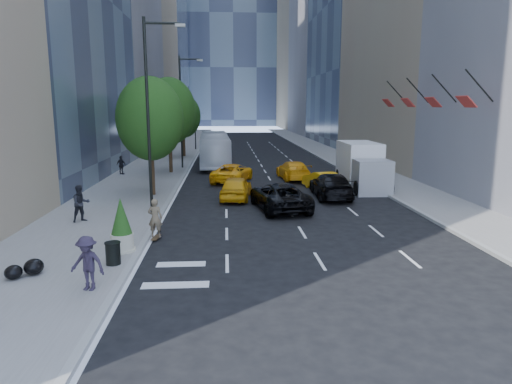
{
  "coord_description": "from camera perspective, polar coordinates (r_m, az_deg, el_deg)",
  "views": [
    {
      "loc": [
        -2.51,
        -20.25,
        5.79
      ],
      "look_at": [
        -1.03,
        1.76,
        1.6
      ],
      "focal_mm": 32.0,
      "sensor_mm": 36.0,
      "label": 1
    }
  ],
  "objects": [
    {
      "name": "sidewalk_right",
      "position": [
        52.1,
        10.11,
        4.3
      ],
      "size": [
        4.0,
        120.0,
        0.15
      ],
      "primitive_type": "cube",
      "color": "slate",
      "rests_on": "ground"
    },
    {
      "name": "tree_near",
      "position": [
        29.64,
        -13.11,
        8.9
      ],
      "size": [
        4.2,
        4.2,
        7.46
      ],
      "color": "black",
      "rests_on": "sidewalk_left"
    },
    {
      "name": "taxi_c",
      "position": [
        35.1,
        -2.97,
        2.41
      ],
      "size": [
        3.66,
        5.53,
        1.41
      ],
      "primitive_type": "imported",
      "rotation": [
        0.0,
        0.0,
        2.86
      ],
      "color": "#FFAF0D",
      "rests_on": "ground"
    },
    {
      "name": "pedestrian_b",
      "position": [
        39.52,
        -16.47,
        3.25
      ],
      "size": [
        0.98,
        0.72,
        1.55
      ],
      "primitive_type": "imported",
      "rotation": [
        0.0,
        0.0,
        2.71
      ],
      "color": "black",
      "rests_on": "sidewalk_left"
    },
    {
      "name": "ground",
      "position": [
        21.21,
        3.11,
        -5.1
      ],
      "size": [
        160.0,
        160.0,
        0.0
      ],
      "primitive_type": "plane",
      "color": "black",
      "rests_on": "ground"
    },
    {
      "name": "taxi_b",
      "position": [
        31.98,
        8.33,
        1.4
      ],
      "size": [
        2.36,
        4.19,
        1.31
      ],
      "primitive_type": "imported",
      "rotation": [
        0.0,
        0.0,
        3.4
      ],
      "color": "#F1A70C",
      "rests_on": "ground"
    },
    {
      "name": "taxi_d",
      "position": [
        36.51,
        4.66,
        2.74
      ],
      "size": [
        2.41,
        5.12,
        1.45
      ],
      "primitive_type": "imported",
      "rotation": [
        0.0,
        0.0,
        3.22
      ],
      "color": "#FFA90D",
      "rests_on": "ground"
    },
    {
      "name": "facade_flags",
      "position": [
        32.99,
        20.02,
        10.81
      ],
      "size": [
        1.85,
        13.3,
        2.05
      ],
      "color": "black",
      "rests_on": "ground"
    },
    {
      "name": "planter_shrub",
      "position": [
        18.59,
        -16.47,
        -4.1
      ],
      "size": [
        0.89,
        0.89,
        2.14
      ],
      "color": "#B9B399",
      "rests_on": "sidewalk_left"
    },
    {
      "name": "garbage_bags",
      "position": [
        17.31,
        -26.84,
        -8.57
      ],
      "size": [
        1.09,
        1.06,
        0.54
      ],
      "color": "black",
      "rests_on": "sidewalk_left"
    },
    {
      "name": "box_truck",
      "position": [
        33.27,
        13.13,
        3.27
      ],
      "size": [
        2.56,
        6.7,
        3.18
      ],
      "rotation": [
        0.0,
        0.0,
        -0.02
      ],
      "color": "white",
      "rests_on": "ground"
    },
    {
      "name": "taxi_a",
      "position": [
        28.54,
        -2.5,
        0.54
      ],
      "size": [
        2.32,
        4.51,
        1.47
      ],
      "primitive_type": "imported",
      "rotation": [
        0.0,
        0.0,
        3.0
      ],
      "color": "orange",
      "rests_on": "ground"
    },
    {
      "name": "lamp_far",
      "position": [
        42.42,
        -9.16,
        10.65
      ],
      "size": [
        2.13,
        0.22,
        10.0
      ],
      "color": "black",
      "rests_on": "sidewalk_left"
    },
    {
      "name": "tower_right_far",
      "position": [
        122.28,
        8.26,
        19.69
      ],
      "size": [
        20.0,
        24.0,
        50.0
      ],
      "primitive_type": "cube",
      "color": "gray",
      "rests_on": "ground"
    },
    {
      "name": "sidewalk_left",
      "position": [
        50.99,
        -11.16,
        4.12
      ],
      "size": [
        6.0,
        120.0,
        0.15
      ],
      "primitive_type": "cube",
      "color": "slate",
      "rests_on": "ground"
    },
    {
      "name": "tree_far",
      "position": [
        52.47,
        -9.09,
        9.35
      ],
      "size": [
        3.9,
        3.9,
        6.92
      ],
      "color": "black",
      "rests_on": "sidewalk_left"
    },
    {
      "name": "skateboarder",
      "position": [
        20.35,
        -12.48,
        -3.52
      ],
      "size": [
        0.67,
        0.48,
        1.72
      ],
      "primitive_type": "imported",
      "rotation": [
        0.0,
        0.0,
        3.03
      ],
      "color": "brown",
      "rests_on": "ground"
    },
    {
      "name": "tree_mid",
      "position": [
        39.53,
        -10.82,
        9.88
      ],
      "size": [
        4.5,
        4.5,
        7.99
      ],
      "color": "black",
      "rests_on": "sidewalk_left"
    },
    {
      "name": "trash_can",
      "position": [
        17.34,
        -17.44,
        -7.37
      ],
      "size": [
        0.52,
        0.52,
        0.79
      ],
      "primitive_type": "cylinder",
      "color": "black",
      "rests_on": "sidewalk_left"
    },
    {
      "name": "black_sedan_mercedes",
      "position": [
        29.47,
        9.38,
        0.81
      ],
      "size": [
        2.38,
        5.43,
        1.55
      ],
      "primitive_type": "imported",
      "rotation": [
        0.0,
        0.0,
        3.1
      ],
      "color": "black",
      "rests_on": "ground"
    },
    {
      "name": "pedestrian_a",
      "position": [
        23.99,
        -21.04,
        -1.35
      ],
      "size": [
        1.12,
        1.08,
        1.82
      ],
      "primitive_type": "imported",
      "rotation": [
        0.0,
        0.0,
        0.65
      ],
      "color": "black",
      "rests_on": "sidewalk_left"
    },
    {
      "name": "pedestrian_c",
      "position": [
        15.13,
        -20.33,
        -8.35
      ],
      "size": [
        1.25,
        0.93,
        1.73
      ],
      "primitive_type": "imported",
      "rotation": [
        0.0,
        0.0,
        -0.29
      ],
      "color": "#282031",
      "rests_on": "sidewalk_left"
    },
    {
      "name": "lamp_near",
      "position": [
        24.55,
        -13.0,
        10.54
      ],
      "size": [
        2.13,
        0.22,
        10.0
      ],
      "color": "black",
      "rests_on": "sidewalk_left"
    },
    {
      "name": "traffic_signal",
      "position": [
        60.4,
        -7.63,
        9.19
      ],
      "size": [
        2.48,
        0.53,
        5.2
      ],
      "color": "black",
      "rests_on": "sidewalk_left"
    },
    {
      "name": "city_bus",
      "position": [
        44.61,
        -5.18,
        5.35
      ],
      "size": [
        3.13,
        11.72,
        3.24
      ],
      "primitive_type": "imported",
      "rotation": [
        0.0,
        0.0,
        0.04
      ],
      "color": "white",
      "rests_on": "ground"
    },
    {
      "name": "black_sedan_lincoln",
      "position": [
        25.73,
        2.95,
        -0.52
      ],
      "size": [
        3.36,
        5.83,
        1.53
      ],
      "primitive_type": "imported",
      "rotation": [
        0.0,
        0.0,
        3.3
      ],
      "color": "black",
      "rests_on": "ground"
    }
  ]
}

